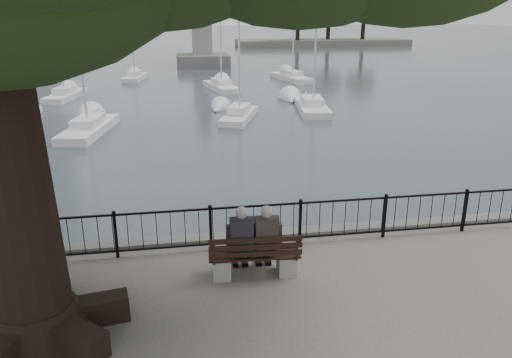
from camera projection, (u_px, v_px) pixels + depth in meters
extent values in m
cube|color=#53514E|center=(252.00, 256.00, 11.77)|extent=(200.00, 0.40, 1.20)
plane|color=#2C373D|center=(176.00, 40.00, 105.27)|extent=(260.00, 260.00, 0.00)
cube|color=black|center=(256.00, 206.00, 10.83)|extent=(22.00, 0.04, 0.04)
cube|color=black|center=(256.00, 241.00, 11.10)|extent=(22.00, 0.04, 0.04)
cube|color=gray|center=(222.00, 267.00, 9.84)|extent=(0.38, 0.47, 0.41)
cube|color=gray|center=(287.00, 264.00, 9.97)|extent=(0.38, 0.47, 0.41)
cube|color=black|center=(254.00, 255.00, 9.82)|extent=(1.82, 0.61, 0.04)
cube|color=black|center=(256.00, 247.00, 9.47)|extent=(1.80, 0.15, 0.40)
cube|color=black|center=(241.00, 249.00, 9.77)|extent=(0.38, 0.32, 0.24)
cube|color=black|center=(242.00, 234.00, 9.54)|extent=(0.45, 0.27, 0.60)
sphere|color=tan|center=(241.00, 213.00, 9.45)|extent=(0.23, 0.23, 0.23)
ellipsoid|color=gray|center=(241.00, 212.00, 9.41)|extent=(0.24, 0.24, 0.20)
cube|color=black|center=(240.00, 258.00, 10.15)|extent=(0.35, 0.46, 0.45)
cube|color=black|center=(266.00, 248.00, 9.82)|extent=(0.38, 0.32, 0.24)
cube|color=black|center=(267.00, 233.00, 9.59)|extent=(0.45, 0.27, 0.60)
sphere|color=tan|center=(267.00, 212.00, 9.50)|extent=(0.23, 0.23, 0.23)
ellipsoid|color=gray|center=(267.00, 211.00, 9.46)|extent=(0.24, 0.24, 0.20)
cube|color=black|center=(264.00, 257.00, 10.20)|extent=(0.35, 0.46, 0.45)
cone|color=black|center=(36.00, 318.00, 8.09)|extent=(1.91, 1.91, 0.56)
cone|color=black|center=(6.00, 132.00, 7.09)|extent=(1.24, 1.24, 6.74)
cube|color=#53514E|center=(40.00, 54.00, 63.95)|extent=(10.52, 10.52, 1.40)
cube|color=#53514E|center=(203.00, 61.00, 55.93)|extent=(5.70, 5.70, 1.40)
cube|color=gray|center=(202.00, 39.00, 55.15)|extent=(2.09, 2.46, 3.80)
cube|color=#53514E|center=(201.00, 19.00, 54.50)|extent=(2.46, 2.84, 0.30)
cube|color=gray|center=(201.00, 11.00, 54.50)|extent=(1.23, 2.09, 1.33)
cube|color=gray|center=(201.00, 5.00, 53.40)|extent=(1.42, 0.95, 1.52)
cube|color=white|center=(1.00, 125.00, 27.09)|extent=(2.82, 5.17, 0.55)
cube|color=white|center=(0.00, 116.00, 26.93)|extent=(1.58, 2.24, 0.42)
cube|color=white|center=(89.00, 131.00, 25.68)|extent=(2.57, 5.97, 0.64)
cube|color=white|center=(88.00, 121.00, 25.52)|extent=(1.56, 2.52, 0.48)
cylinder|color=silver|center=(75.00, 8.00, 23.46)|extent=(0.13, 0.13, 11.37)
cube|color=white|center=(239.00, 117.00, 28.92)|extent=(2.93, 5.11, 0.55)
cube|color=white|center=(239.00, 109.00, 28.76)|extent=(1.61, 2.23, 0.41)
cylinder|color=silver|center=(239.00, 25.00, 27.01)|extent=(0.11, 0.11, 9.64)
cube|color=white|center=(312.00, 109.00, 31.42)|extent=(2.52, 6.18, 0.67)
cube|color=white|center=(312.00, 101.00, 31.25)|extent=(1.57, 2.60, 0.50)
cylinder|color=silver|center=(317.00, 14.00, 29.27)|extent=(0.13, 0.13, 10.78)
cube|color=white|center=(66.00, 97.00, 35.68)|extent=(2.40, 5.40, 0.58)
cube|color=white|center=(65.00, 90.00, 35.52)|extent=(1.44, 2.29, 0.44)
cylinder|color=silver|center=(54.00, 8.00, 33.46)|extent=(0.12, 0.12, 11.50)
cube|color=white|center=(221.00, 88.00, 39.79)|extent=(2.61, 5.74, 0.62)
cube|color=white|center=(221.00, 82.00, 39.62)|extent=(1.55, 2.44, 0.46)
cylinder|color=silver|center=(220.00, 9.00, 37.57)|extent=(0.12, 0.12, 11.38)
cube|color=white|center=(291.00, 79.00, 44.98)|extent=(2.83, 6.24, 0.67)
cube|color=white|center=(292.00, 73.00, 44.82)|extent=(1.69, 2.65, 0.50)
cylinder|color=silver|center=(294.00, 17.00, 42.95)|extent=(0.13, 0.13, 10.10)
cube|color=white|center=(135.00, 78.00, 45.32)|extent=(2.16, 5.24, 0.57)
cube|color=white|center=(135.00, 73.00, 45.16)|extent=(1.33, 2.20, 0.42)
cylinder|color=silver|center=(130.00, 9.00, 43.12)|extent=(0.11, 0.11, 11.42)
cube|color=#5B534C|center=(322.00, 43.00, 87.61)|extent=(30.00, 8.00, 1.20)
cylinder|color=black|center=(298.00, 29.00, 84.15)|extent=(0.70, 0.70, 4.00)
ellipsoid|color=black|center=(298.00, 4.00, 82.86)|extent=(5.20, 5.20, 4.16)
cylinder|color=black|center=(328.00, 28.00, 86.97)|extent=(0.70, 0.70, 4.00)
ellipsoid|color=black|center=(329.00, 4.00, 85.68)|extent=(5.20, 5.20, 4.16)
cylinder|color=black|center=(363.00, 28.00, 86.99)|extent=(0.70, 0.70, 4.00)
ellipsoid|color=black|center=(365.00, 4.00, 85.70)|extent=(5.20, 5.20, 4.16)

